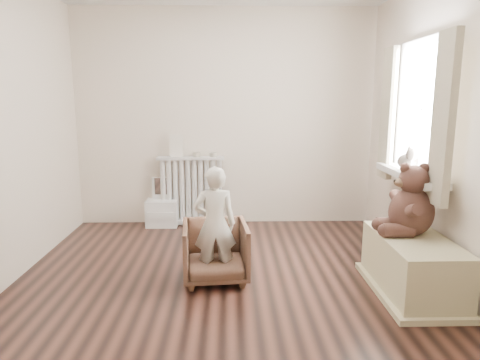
{
  "coord_description": "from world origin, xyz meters",
  "views": [
    {
      "loc": [
        0.05,
        -3.44,
        1.55
      ],
      "look_at": [
        0.15,
        0.45,
        0.8
      ],
      "focal_mm": 32.0,
      "sensor_mm": 36.0,
      "label": 1
    }
  ],
  "objects_px": {
    "toy_vanity": "(162,204)",
    "armchair": "(215,251)",
    "child": "(215,224)",
    "teddy_bear": "(412,209)",
    "plush_cat": "(407,160)",
    "toy_bench": "(413,269)",
    "radiator": "(191,194)"
  },
  "relations": [
    {
      "from": "toy_vanity",
      "to": "armchair",
      "type": "xyz_separation_m",
      "value": [
        0.7,
        -1.61,
        -0.02
      ]
    },
    {
      "from": "child",
      "to": "teddy_bear",
      "type": "bearing_deg",
      "value": 170.19
    },
    {
      "from": "teddy_bear",
      "to": "plush_cat",
      "type": "distance_m",
      "value": 0.59
    },
    {
      "from": "armchair",
      "to": "toy_bench",
      "type": "bearing_deg",
      "value": -15.42
    },
    {
      "from": "child",
      "to": "radiator",
      "type": "bearing_deg",
      "value": -83.58
    },
    {
      "from": "child",
      "to": "toy_vanity",
      "type": "bearing_deg",
      "value": -72.06
    },
    {
      "from": "armchair",
      "to": "child",
      "type": "relative_size",
      "value": 0.57
    },
    {
      "from": "radiator",
      "to": "plush_cat",
      "type": "height_order",
      "value": "plush_cat"
    },
    {
      "from": "teddy_bear",
      "to": "plush_cat",
      "type": "bearing_deg",
      "value": 76.29
    },
    {
      "from": "toy_vanity",
      "to": "teddy_bear",
      "type": "height_order",
      "value": "teddy_bear"
    },
    {
      "from": "toy_bench",
      "to": "teddy_bear",
      "type": "distance_m",
      "value": 0.48
    },
    {
      "from": "radiator",
      "to": "armchair",
      "type": "height_order",
      "value": "radiator"
    },
    {
      "from": "toy_vanity",
      "to": "armchair",
      "type": "distance_m",
      "value": 1.75
    },
    {
      "from": "radiator",
      "to": "toy_bench",
      "type": "xyz_separation_m",
      "value": [
        1.94,
        -1.93,
        -0.19
      ]
    },
    {
      "from": "toy_vanity",
      "to": "child",
      "type": "height_order",
      "value": "child"
    },
    {
      "from": "radiator",
      "to": "teddy_bear",
      "type": "xyz_separation_m",
      "value": [
        1.94,
        -1.82,
        0.28
      ]
    },
    {
      "from": "radiator",
      "to": "teddy_bear",
      "type": "bearing_deg",
      "value": -43.17
    },
    {
      "from": "radiator",
      "to": "toy_vanity",
      "type": "height_order",
      "value": "radiator"
    },
    {
      "from": "toy_vanity",
      "to": "plush_cat",
      "type": "relative_size",
      "value": 2.23
    },
    {
      "from": "child",
      "to": "plush_cat",
      "type": "bearing_deg",
      "value": -173.87
    },
    {
      "from": "armchair",
      "to": "plush_cat",
      "type": "xyz_separation_m",
      "value": [
        1.73,
        0.29,
        0.75
      ]
    },
    {
      "from": "armchair",
      "to": "teddy_bear",
      "type": "bearing_deg",
      "value": -11.59
    },
    {
      "from": "radiator",
      "to": "toy_vanity",
      "type": "bearing_deg",
      "value": -175.24
    },
    {
      "from": "radiator",
      "to": "toy_vanity",
      "type": "distance_m",
      "value": 0.38
    },
    {
      "from": "child",
      "to": "teddy_bear",
      "type": "distance_m",
      "value": 1.61
    },
    {
      "from": "toy_vanity",
      "to": "child",
      "type": "bearing_deg",
      "value": -66.97
    },
    {
      "from": "radiator",
      "to": "child",
      "type": "distance_m",
      "value": 1.72
    },
    {
      "from": "toy_bench",
      "to": "plush_cat",
      "type": "xyz_separation_m",
      "value": [
        0.14,
        0.58,
        0.8
      ]
    },
    {
      "from": "radiator",
      "to": "armchair",
      "type": "distance_m",
      "value": 1.68
    },
    {
      "from": "teddy_bear",
      "to": "armchair",
      "type": "bearing_deg",
      "value": 175.97
    },
    {
      "from": "toy_vanity",
      "to": "plush_cat",
      "type": "bearing_deg",
      "value": -28.31
    },
    {
      "from": "toy_vanity",
      "to": "plush_cat",
      "type": "xyz_separation_m",
      "value": [
        2.44,
        -1.31,
        0.72
      ]
    }
  ]
}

